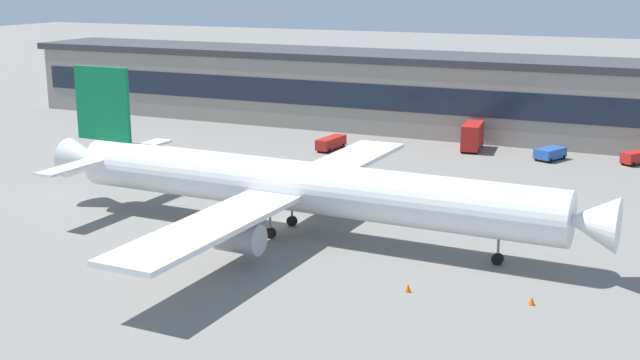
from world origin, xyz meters
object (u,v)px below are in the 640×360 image
Objects in this scene: traffic_cone_0 at (532,301)px; follow_me_car at (636,157)px; pushback_tractor at (550,153)px; traffic_cone_1 at (408,288)px; airliner at (296,186)px; belt_loader at (331,142)px; catering_truck at (473,135)px.

follow_me_car is at bearing 86.21° from traffic_cone_0.
traffic_cone_1 is (-2.30, -57.66, -0.69)m from pushback_tractor.
traffic_cone_0 is (25.85, -9.04, -4.82)m from airliner.
pushback_tractor is (-11.66, -2.14, -0.04)m from follow_me_car.
belt_loader is 9.26× the size of traffic_cone_1.
belt_loader is at bearing 108.82° from airliner.
airliner is 27.81m from traffic_cone_0.
catering_truck reaches higher than traffic_cone_1.
airliner is 19.55m from traffic_cone_1.
catering_truck is 10.50× the size of traffic_cone_1.
catering_truck reaches higher than pushback_tractor.
airliner reaches higher than catering_truck.
catering_truck is at bearing 99.27° from traffic_cone_1.
airliner is 50.64m from pushback_tractor.
airliner is 57.68m from follow_me_car.
traffic_cone_1 is (-10.10, -1.49, -0.00)m from traffic_cone_0.
pushback_tractor is at bearing -169.61° from follow_me_car.
airliner is at bearing 146.24° from traffic_cone_1.
traffic_cone_1 is at bearing -103.14° from follow_me_car.
traffic_cone_0 is at bearing -93.79° from follow_me_car.
traffic_cone_1 is at bearing -59.95° from belt_loader.
pushback_tractor is 7.66× the size of traffic_cone_0.
follow_me_car reaches higher than traffic_cone_0.
traffic_cone_0 is (19.92, -58.67, -1.94)m from catering_truck.
belt_loader is 59.16m from traffic_cone_1.
airliner is at bearing 160.74° from traffic_cone_0.
pushback_tractor reaches higher than traffic_cone_1.
belt_loader is at bearing -155.64° from catering_truck.
belt_loader is at bearing 128.63° from traffic_cone_0.
catering_truck is (5.93, 49.63, -2.88)m from airliner.
catering_truck is 12.44m from pushback_tractor.
belt_loader is at bearing 120.05° from traffic_cone_1.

